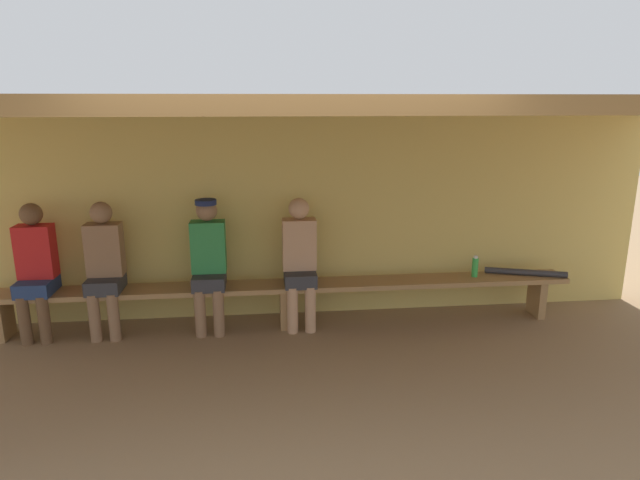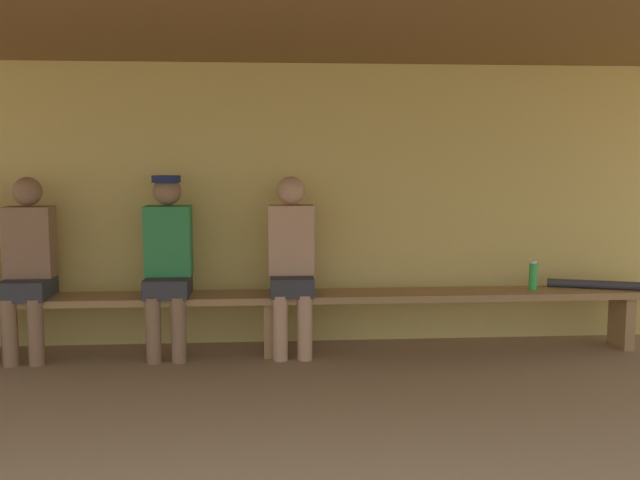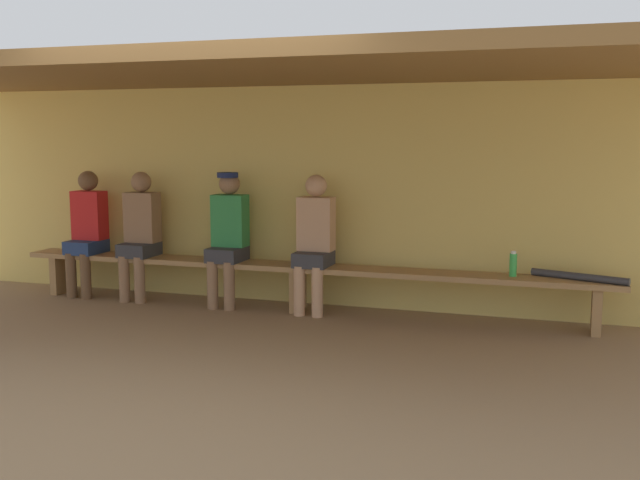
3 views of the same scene
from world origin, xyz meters
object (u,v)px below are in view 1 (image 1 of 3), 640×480
bench (284,290)px  baseball_bat (525,272)px  player_middle (35,266)px  player_leftmost (209,259)px  water_bottle_clear (475,267)px  player_shirtless_tan (300,258)px  player_near_post (104,264)px

bench → baseball_bat: size_ratio=7.14×
player_middle → baseball_bat: size_ratio=1.59×
player_leftmost → water_bottle_clear: bearing=0.3°
water_bottle_clear → bench: bearing=-179.5°
bench → water_bottle_clear: bearing=0.5°
player_leftmost → player_shirtless_tan: 0.91m
player_middle → player_leftmost: 1.65m
player_middle → player_shirtless_tan: bearing=0.0°
player_near_post → bench: bearing=-0.1°
baseball_bat → player_near_post: bearing=-161.3°
player_middle → water_bottle_clear: 4.43m
player_leftmost → baseball_bat: size_ratio=1.60×
bench → player_middle: (-2.39, 0.00, 0.34)m
player_shirtless_tan → water_bottle_clear: bearing=0.4°
player_near_post → water_bottle_clear: player_near_post is taller
bench → player_leftmost: size_ratio=4.46×
bench → water_bottle_clear: (2.03, 0.02, 0.18)m
player_leftmost → player_near_post: player_leftmost is taller
bench → player_shirtless_tan: 0.38m
bench → water_bottle_clear: size_ratio=26.23×
player_shirtless_tan → water_bottle_clear: 1.87m
player_leftmost → player_shirtless_tan: bearing=-0.0°
bench → player_middle: 2.42m
player_shirtless_tan → baseball_bat: (2.42, -0.00, -0.24)m
bench → player_near_post: 1.78m
player_leftmost → baseball_bat: 3.35m
player_leftmost → water_bottle_clear: (2.78, 0.01, -0.18)m
player_middle → baseball_bat: (4.99, -0.00, -0.24)m
bench → player_middle: size_ratio=4.49×
player_leftmost → player_near_post: size_ratio=1.01×
water_bottle_clear → baseball_bat: size_ratio=0.27×
baseball_bat → player_middle: bearing=-161.3°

